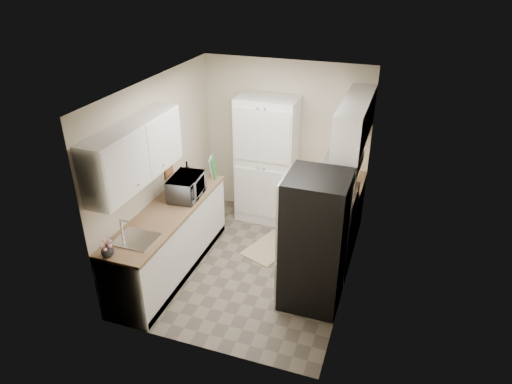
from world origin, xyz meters
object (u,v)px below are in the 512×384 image
refrigerator (314,241)px  toaster_oven (340,174)px  wine_bottle (187,174)px  electric_range (328,233)px  microwave (186,187)px  pantry_cabinet (267,161)px

refrigerator → toaster_oven: bearing=89.3°
toaster_oven → wine_bottle: bearing=-155.0°
electric_range → toaster_oven: bearing=91.3°
microwave → toaster_oven: (1.87, 1.15, -0.04)m
wine_bottle → toaster_oven: 2.18m
refrigerator → wine_bottle: size_ratio=5.46×
electric_range → microwave: (-1.88, -0.40, 0.59)m
refrigerator → wine_bottle: (-2.02, 0.76, 0.23)m
pantry_cabinet → toaster_oven: (1.16, -0.18, 0.03)m
refrigerator → microwave: size_ratio=3.10×
electric_range → wine_bottle: size_ratio=3.63×
pantry_cabinet → refrigerator: (1.14, -1.73, -0.15)m
electric_range → microwave: 2.02m
microwave → wine_bottle: (-0.17, 0.37, 0.00)m
wine_bottle → electric_range: bearing=1.1°
microwave → toaster_oven: bearing=-63.6°
electric_range → wine_bottle: bearing=-178.9°
electric_range → microwave: microwave is taller
wine_bottle → toaster_oven: wine_bottle is taller
pantry_cabinet → microwave: 1.51m
microwave → toaster_oven: 2.19m
electric_range → refrigerator: refrigerator is taller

